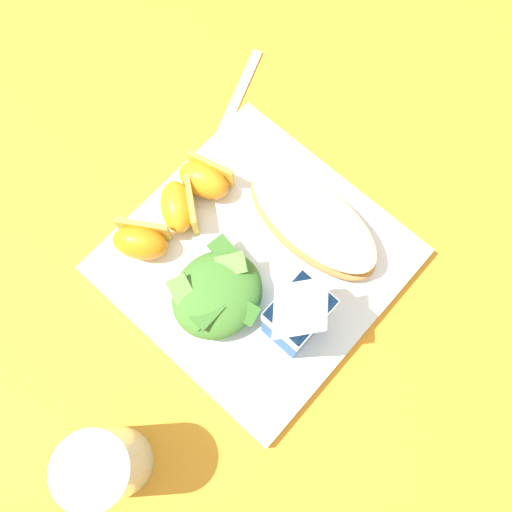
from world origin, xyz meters
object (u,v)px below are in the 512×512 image
(green_salad_pile, at_px, (216,293))
(milk_carton, at_px, (298,314))
(white_plate, at_px, (256,261))
(orange_wedge_rear, at_px, (141,241))
(cheesy_pizza_bread, at_px, (313,222))
(orange_wedge_middle, at_px, (179,206))
(metal_fork, at_px, (226,122))
(orange_wedge_front, at_px, (205,179))
(drinking_clear_cup, at_px, (106,466))

(green_salad_pile, bearing_deg, milk_carton, 112.07)
(white_plate, bearing_deg, orange_wedge_rear, -54.17)
(green_salad_pile, relative_size, orange_wedge_rear, 1.44)
(cheesy_pizza_bread, xyz_separation_m, orange_wedge_middle, (0.08, -0.12, 0.00))
(milk_carton, relative_size, orange_wedge_rear, 1.57)
(white_plate, distance_m, green_salad_pile, 0.07)
(green_salad_pile, xyz_separation_m, orange_wedge_middle, (-0.04, -0.10, -0.00))
(orange_wedge_middle, bearing_deg, orange_wedge_rear, -2.26)
(orange_wedge_middle, bearing_deg, metal_fork, -159.11)
(orange_wedge_front, bearing_deg, cheesy_pizza_bread, 109.08)
(white_plate, height_order, cheesy_pizza_bread, cheesy_pizza_bread)
(cheesy_pizza_bread, distance_m, orange_wedge_middle, 0.15)
(white_plate, bearing_deg, orange_wedge_front, -104.43)
(milk_carton, height_order, drinking_clear_cup, milk_carton)
(milk_carton, bearing_deg, orange_wedge_middle, -93.43)
(white_plate, bearing_deg, milk_carton, 70.83)
(orange_wedge_middle, bearing_deg, orange_wedge_front, -177.78)
(cheesy_pizza_bread, xyz_separation_m, metal_fork, (-0.04, -0.17, -0.03))
(orange_wedge_front, bearing_deg, metal_fork, -150.78)
(orange_wedge_front, xyz_separation_m, drinking_clear_cup, (0.27, 0.14, 0.02))
(green_salad_pile, relative_size, orange_wedge_middle, 1.46)
(cheesy_pizza_bread, bearing_deg, white_plate, -17.63)
(cheesy_pizza_bread, distance_m, drinking_clear_cup, 0.32)
(cheesy_pizza_bread, distance_m, orange_wedge_rear, 0.19)
(orange_wedge_rear, bearing_deg, cheesy_pizza_bread, 138.99)
(orange_wedge_front, height_order, metal_fork, orange_wedge_front)
(milk_carton, distance_m, metal_fork, 0.27)
(orange_wedge_front, xyz_separation_m, orange_wedge_middle, (0.04, 0.00, 0.00))
(metal_fork, relative_size, drinking_clear_cup, 1.69)
(orange_wedge_rear, height_order, drinking_clear_cup, drinking_clear_cup)
(milk_carton, height_order, orange_wedge_front, milk_carton)
(drinking_clear_cup, bearing_deg, orange_wedge_front, -153.13)
(green_salad_pile, distance_m, orange_wedge_middle, 0.11)
(orange_wedge_rear, relative_size, drinking_clear_cup, 0.65)
(orange_wedge_front, bearing_deg, milk_carton, 73.45)
(cheesy_pizza_bread, height_order, orange_wedge_middle, orange_wedge_middle)
(orange_wedge_rear, bearing_deg, orange_wedge_middle, 177.74)
(cheesy_pizza_bread, xyz_separation_m, milk_carton, (0.10, 0.06, 0.04))
(cheesy_pizza_bread, distance_m, metal_fork, 0.18)
(green_salad_pile, bearing_deg, drinking_clear_cup, 12.11)
(cheesy_pizza_bread, xyz_separation_m, orange_wedge_front, (0.04, -0.12, 0.00))
(white_plate, relative_size, orange_wedge_rear, 4.00)
(orange_wedge_rear, xyz_separation_m, metal_fork, (-0.18, -0.05, -0.03))
(orange_wedge_front, relative_size, metal_fork, 0.37)
(orange_wedge_rear, bearing_deg, drinking_clear_cup, 38.47)
(cheesy_pizza_bread, bearing_deg, orange_wedge_rear, -41.01)
(cheesy_pizza_bread, relative_size, drinking_clear_cup, 1.60)
(green_salad_pile, xyz_separation_m, milk_carton, (-0.03, 0.08, 0.04))
(white_plate, xyz_separation_m, drinking_clear_cup, (0.25, 0.04, 0.05))
(orange_wedge_middle, bearing_deg, drinking_clear_cup, 30.66)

